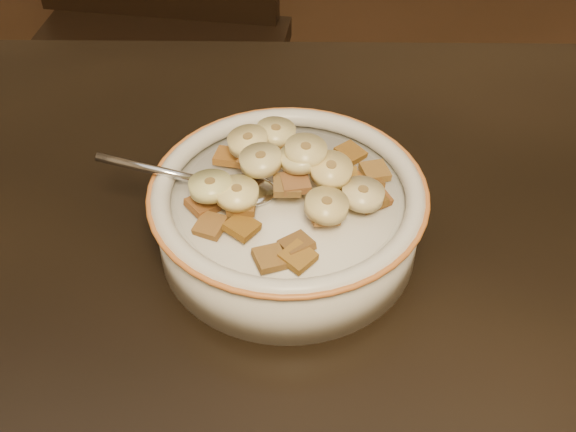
{
  "coord_description": "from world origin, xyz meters",
  "views": [
    {
      "loc": [
        0.19,
        -0.26,
        1.16
      ],
      "look_at": [
        0.17,
        0.14,
        0.78
      ],
      "focal_mm": 45.0,
      "sensor_mm": 36.0,
      "label": 1
    }
  ],
  "objects_px": {
    "spoon": "(246,190)",
    "table": "(31,407)",
    "chair": "(138,59)",
    "cereal_bowl": "(288,222)"
  },
  "relations": [
    {
      "from": "spoon",
      "to": "table",
      "type": "bearing_deg",
      "value": -37.5
    },
    {
      "from": "table",
      "to": "chair",
      "type": "distance_m",
      "value": 0.83
    },
    {
      "from": "chair",
      "to": "cereal_bowl",
      "type": "distance_m",
      "value": 0.75
    },
    {
      "from": "table",
      "to": "chair",
      "type": "bearing_deg",
      "value": 96.29
    },
    {
      "from": "chair",
      "to": "spoon",
      "type": "xyz_separation_m",
      "value": [
        0.25,
        -0.64,
        0.29
      ]
    },
    {
      "from": "cereal_bowl",
      "to": "table",
      "type": "bearing_deg",
      "value": -139.94
    },
    {
      "from": "spoon",
      "to": "cereal_bowl",
      "type": "bearing_deg",
      "value": 90.0
    },
    {
      "from": "table",
      "to": "cereal_bowl",
      "type": "height_order",
      "value": "cereal_bowl"
    },
    {
      "from": "table",
      "to": "spoon",
      "type": "xyz_separation_m",
      "value": [
        0.14,
        0.15,
        0.07
      ]
    },
    {
      "from": "table",
      "to": "spoon",
      "type": "distance_m",
      "value": 0.21
    }
  ]
}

